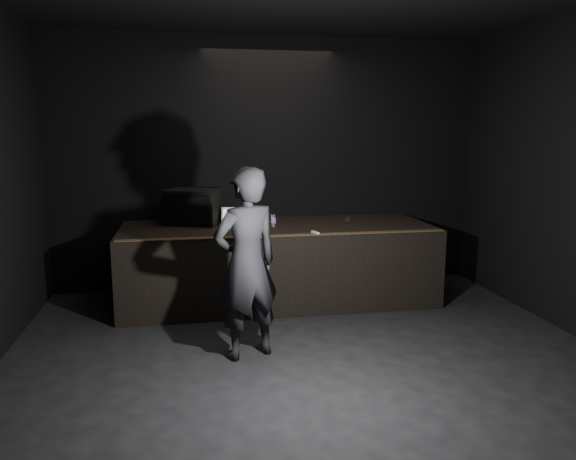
{
  "coord_description": "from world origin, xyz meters",
  "views": [
    {
      "loc": [
        -1.13,
        -4.37,
        2.23
      ],
      "look_at": [
        0.06,
        2.3,
        1.02
      ],
      "focal_mm": 35.0,
      "sensor_mm": 36.0,
      "label": 1
    }
  ],
  "objects_px": {
    "stage_riser": "(277,263)",
    "person": "(246,264)",
    "beer_can": "(273,221)",
    "stage_monitor": "(194,207)",
    "laptop": "(234,221)"
  },
  "relations": [
    {
      "from": "stage_riser",
      "to": "beer_can",
      "type": "xyz_separation_m",
      "value": [
        -0.06,
        -0.07,
        0.58
      ]
    },
    {
      "from": "laptop",
      "to": "beer_can",
      "type": "bearing_deg",
      "value": -8.25
    },
    {
      "from": "stage_monitor",
      "to": "person",
      "type": "bearing_deg",
      "value": -54.94
    },
    {
      "from": "stage_monitor",
      "to": "laptop",
      "type": "bearing_deg",
      "value": -3.83
    },
    {
      "from": "beer_can",
      "to": "stage_monitor",
      "type": "bearing_deg",
      "value": 158.54
    },
    {
      "from": "stage_monitor",
      "to": "stage_riser",
      "type": "bearing_deg",
      "value": 5.79
    },
    {
      "from": "stage_monitor",
      "to": "person",
      "type": "relative_size",
      "value": 0.43
    },
    {
      "from": "stage_riser",
      "to": "person",
      "type": "height_order",
      "value": "person"
    },
    {
      "from": "stage_monitor",
      "to": "laptop",
      "type": "relative_size",
      "value": 2.19
    },
    {
      "from": "laptop",
      "to": "beer_can",
      "type": "xyz_separation_m",
      "value": [
        0.49,
        -0.14,
        0.02
      ]
    },
    {
      "from": "laptop",
      "to": "beer_can",
      "type": "relative_size",
      "value": 2.35
    },
    {
      "from": "stage_riser",
      "to": "laptop",
      "type": "height_order",
      "value": "laptop"
    },
    {
      "from": "person",
      "to": "beer_can",
      "type": "bearing_deg",
      "value": -129.77
    },
    {
      "from": "laptop",
      "to": "stage_monitor",
      "type": "bearing_deg",
      "value": 161.53
    },
    {
      "from": "stage_monitor",
      "to": "laptop",
      "type": "height_order",
      "value": "stage_monitor"
    }
  ]
}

